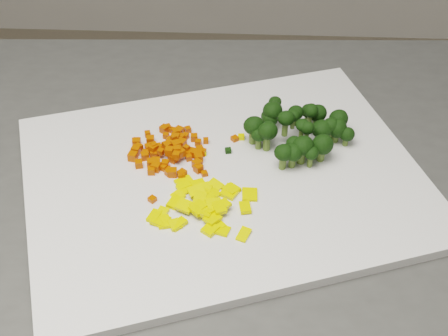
{
  "coord_description": "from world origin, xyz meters",
  "views": [
    {
      "loc": [
        -0.21,
        -0.61,
        1.44
      ],
      "look_at": [
        -0.24,
        -0.01,
        0.92
      ],
      "focal_mm": 50.0,
      "sensor_mm": 36.0,
      "label": 1
    }
  ],
  "objects_px": {
    "carrot_pile": "(171,144)",
    "pepper_pile": "(206,204)",
    "cutting_board": "(224,178)",
    "broccoli_pile": "(299,122)"
  },
  "relations": [
    {
      "from": "carrot_pile",
      "to": "broccoli_pile",
      "type": "relative_size",
      "value": 0.83
    },
    {
      "from": "cutting_board",
      "to": "pepper_pile",
      "type": "relative_size",
      "value": 3.88
    },
    {
      "from": "carrot_pile",
      "to": "pepper_pile",
      "type": "bearing_deg",
      "value": -62.96
    },
    {
      "from": "cutting_board",
      "to": "broccoli_pile",
      "type": "height_order",
      "value": "broccoli_pile"
    },
    {
      "from": "carrot_pile",
      "to": "pepper_pile",
      "type": "relative_size",
      "value": 0.86
    },
    {
      "from": "carrot_pile",
      "to": "broccoli_pile",
      "type": "xyz_separation_m",
      "value": [
        0.17,
        0.03,
        0.02
      ]
    },
    {
      "from": "pepper_pile",
      "to": "carrot_pile",
      "type": "bearing_deg",
      "value": 117.04
    },
    {
      "from": "carrot_pile",
      "to": "pepper_pile",
      "type": "height_order",
      "value": "carrot_pile"
    },
    {
      "from": "cutting_board",
      "to": "broccoli_pile",
      "type": "bearing_deg",
      "value": 37.35
    },
    {
      "from": "cutting_board",
      "to": "pepper_pile",
      "type": "distance_m",
      "value": 0.07
    }
  ]
}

